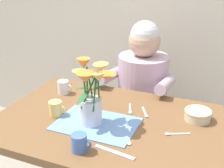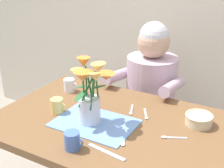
# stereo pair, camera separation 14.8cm
# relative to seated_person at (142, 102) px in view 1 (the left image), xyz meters

# --- Properties ---
(dining_table) EXTENTS (1.20, 0.80, 0.74)m
(dining_table) POSITION_rel_seated_person_xyz_m (0.04, -0.62, 0.08)
(dining_table) COLOR brown
(dining_table) RESTS_ON ground_plane
(seated_person) EXTENTS (0.45, 0.47, 1.14)m
(seated_person) POSITION_rel_seated_person_xyz_m (0.00, 0.00, 0.00)
(seated_person) COLOR #4C4C56
(seated_person) RESTS_ON ground_plane
(striped_placemat) EXTENTS (0.40, 0.28, 0.00)m
(striped_placemat) POSITION_rel_seated_person_xyz_m (-0.03, -0.68, 0.18)
(striped_placemat) COLOR #6B93D1
(striped_placemat) RESTS_ON dining_table
(flower_vase) EXTENTS (0.23, 0.23, 0.32)m
(flower_vase) POSITION_rel_seated_person_xyz_m (-0.05, -0.68, 0.34)
(flower_vase) COLOR silver
(flower_vase) RESTS_ON dining_table
(ceramic_bowl) EXTENTS (0.14, 0.14, 0.06)m
(ceramic_bowl) POSITION_rel_seated_person_xyz_m (0.43, -0.44, 0.21)
(ceramic_bowl) COLOR beige
(ceramic_bowl) RESTS_ON dining_table
(dinner_knife) EXTENTS (0.19, 0.04, 0.00)m
(dinner_knife) POSITION_rel_seated_person_xyz_m (0.14, -0.86, 0.18)
(dinner_knife) COLOR silver
(dinner_knife) RESTS_ON dining_table
(ceramic_mug) EXTENTS (0.09, 0.07, 0.08)m
(ceramic_mug) POSITION_rel_seated_person_xyz_m (-0.26, -0.68, 0.22)
(ceramic_mug) COLOR #E5C666
(ceramic_mug) RESTS_ON dining_table
(coffee_cup) EXTENTS (0.09, 0.07, 0.08)m
(coffee_cup) POSITION_rel_seated_person_xyz_m (0.00, -0.90, 0.22)
(coffee_cup) COLOR #476BB7
(coffee_cup) RESTS_ON dining_table
(tea_cup) EXTENTS (0.09, 0.07, 0.08)m
(tea_cup) POSITION_rel_seated_person_xyz_m (-0.37, -0.42, 0.22)
(tea_cup) COLOR silver
(tea_cup) RESTS_ON dining_table
(spoon_0) EXTENTS (0.07, 0.11, 0.01)m
(spoon_0) POSITION_rel_seated_person_xyz_m (0.17, -0.48, 0.18)
(spoon_0) COLOR silver
(spoon_0) RESTS_ON dining_table
(spoon_1) EXTENTS (0.11, 0.06, 0.01)m
(spoon_1) POSITION_rel_seated_person_xyz_m (0.34, -0.62, 0.18)
(spoon_1) COLOR silver
(spoon_1) RESTS_ON dining_table
(spoon_2) EXTENTS (0.06, 0.12, 0.01)m
(spoon_2) POSITION_rel_seated_person_xyz_m (0.17, -0.75, 0.18)
(spoon_2) COLOR silver
(spoon_2) RESTS_ON dining_table
(spoon_3) EXTENTS (0.06, 0.12, 0.01)m
(spoon_3) POSITION_rel_seated_person_xyz_m (0.08, -0.48, 0.18)
(spoon_3) COLOR silver
(spoon_3) RESTS_ON dining_table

